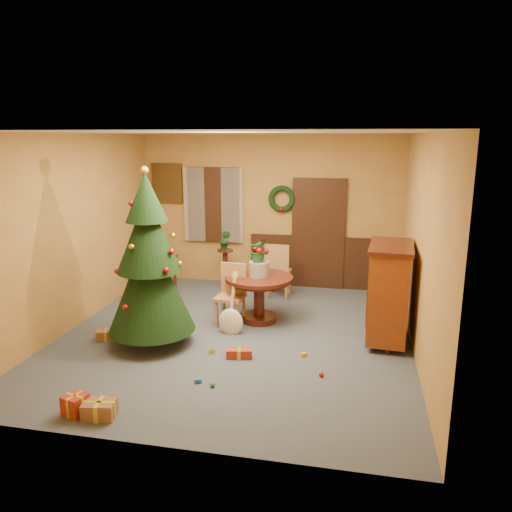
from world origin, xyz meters
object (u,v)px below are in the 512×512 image
(writing_desk, at_px, (155,265))
(sideboard, at_px, (389,290))
(dining_table, at_px, (259,290))
(christmas_tree, at_px, (149,263))
(chair_near, at_px, (232,292))

(writing_desk, bearing_deg, sideboard, -19.84)
(dining_table, xyz_separation_m, christmas_tree, (-1.28, -1.19, 0.66))
(dining_table, relative_size, christmas_tree, 0.43)
(christmas_tree, bearing_deg, sideboard, 13.45)
(christmas_tree, distance_m, sideboard, 3.33)
(writing_desk, xyz_separation_m, sideboard, (4.13, -1.49, 0.23))
(dining_table, bearing_deg, christmas_tree, -137.16)
(christmas_tree, height_order, writing_desk, christmas_tree)
(chair_near, bearing_deg, sideboard, -5.88)
(christmas_tree, relative_size, sideboard, 1.75)
(sideboard, bearing_deg, chair_near, 174.12)
(dining_table, relative_size, chair_near, 1.12)
(chair_near, bearing_deg, dining_table, 24.34)
(chair_near, relative_size, christmas_tree, 0.38)
(writing_desk, bearing_deg, dining_table, -25.98)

